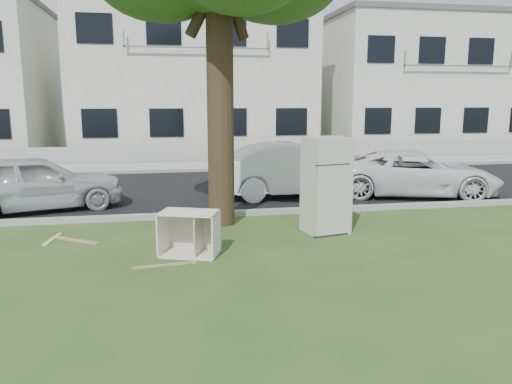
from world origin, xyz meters
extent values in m
plane|color=#284719|center=(0.00, 0.00, 0.00)|extent=(120.00, 120.00, 0.00)
cube|color=black|center=(0.00, 6.00, 0.01)|extent=(120.00, 7.00, 0.01)
cube|color=gray|center=(0.00, 2.45, 0.00)|extent=(120.00, 0.18, 0.12)
cube|color=gray|center=(0.00, 9.55, 0.00)|extent=(120.00, 0.18, 0.12)
cube|color=gray|center=(0.00, 11.00, 0.01)|extent=(120.00, 2.80, 0.01)
cube|color=gray|center=(0.00, 12.60, 0.35)|extent=(120.00, 0.15, 0.70)
cylinder|color=black|center=(-0.40, 1.80, 2.60)|extent=(0.54, 0.54, 5.20)
cube|color=silver|center=(0.00, 17.50, 3.60)|extent=(11.00, 8.00, 7.20)
cube|color=#595451|center=(0.00, 17.50, 7.32)|extent=(11.22, 8.16, 0.24)
cube|color=silver|center=(12.00, 17.50, 3.30)|extent=(10.00, 8.00, 6.60)
cube|color=#595451|center=(12.00, 17.50, 6.72)|extent=(10.20, 8.16, 0.24)
cube|color=beige|center=(1.52, 0.78, 0.93)|extent=(0.90, 0.85, 1.86)
cube|color=beige|center=(-1.18, -0.22, 0.37)|extent=(1.09, 0.87, 0.74)
cube|color=#9E7E4C|center=(-1.60, -0.72, 0.01)|extent=(1.01, 0.21, 0.02)
cube|color=#A77C57|center=(-3.17, 0.97, 0.01)|extent=(0.86, 0.66, 0.02)
cube|color=tan|center=(-3.63, 1.16, 0.01)|extent=(0.22, 0.80, 0.02)
imported|color=white|center=(1.93, 4.43, 0.72)|extent=(4.38, 1.58, 1.44)
imported|color=silver|center=(5.08, 3.96, 0.61)|extent=(4.79, 3.17, 1.22)
imported|color=silver|center=(-4.50, 3.83, 0.66)|extent=(4.17, 2.64, 1.32)
camera|label=1|loc=(-1.56, -8.31, 2.55)|focal=35.00mm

